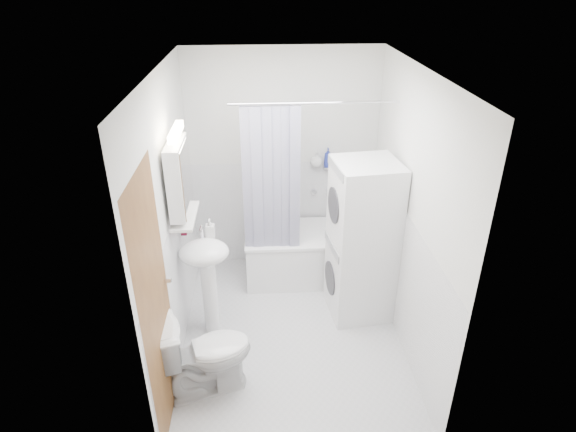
{
  "coord_description": "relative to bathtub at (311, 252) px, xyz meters",
  "views": [
    {
      "loc": [
        -0.25,
        -3.53,
        3.06
      ],
      "look_at": [
        -0.02,
        0.15,
        1.15
      ],
      "focal_mm": 30.0,
      "sensor_mm": 36.0,
      "label": 1
    }
  ],
  "objects": [
    {
      "name": "floor",
      "position": [
        -0.28,
        -0.92,
        -0.3
      ],
      "size": [
        2.6,
        2.6,
        0.0
      ],
      "primitive_type": "plane",
      "color": "silver",
      "rests_on": "ground"
    },
    {
      "name": "room_walls",
      "position": [
        -0.28,
        -0.92,
        1.19
      ],
      "size": [
        2.6,
        2.6,
        2.6
      ],
      "color": "silver",
      "rests_on": "ground"
    },
    {
      "name": "wainscot",
      "position": [
        -0.28,
        -0.63,
        0.3
      ],
      "size": [
        1.98,
        2.58,
        2.58
      ],
      "color": "white",
      "rests_on": "ground"
    },
    {
      "name": "door",
      "position": [
        -1.23,
        -1.47,
        0.7
      ],
      "size": [
        0.05,
        2.0,
        2.0
      ],
      "color": "brown",
      "rests_on": "ground"
    },
    {
      "name": "bathtub",
      "position": [
        0.0,
        0.0,
        0.0
      ],
      "size": [
        1.42,
        0.67,
        0.54
      ],
      "color": "white",
      "rests_on": "ground"
    },
    {
      "name": "tub_spout",
      "position": [
        0.2,
        0.33,
        0.56
      ],
      "size": [
        0.04,
        0.12,
        0.04
      ],
      "primitive_type": "cylinder",
      "rotation": [
        1.57,
        0.0,
        0.0
      ],
      "color": "silver",
      "rests_on": "room_walls"
    },
    {
      "name": "curtain_rod",
      "position": [
        0.0,
        -0.28,
        1.7
      ],
      "size": [
        1.6,
        0.02,
        0.02
      ],
      "primitive_type": "cylinder",
      "rotation": [
        0.0,
        1.57,
        0.0
      ],
      "color": "silver",
      "rests_on": "room_walls"
    },
    {
      "name": "shower_curtain",
      "position": [
        -0.43,
        -0.28,
        0.95
      ],
      "size": [
        0.55,
        0.02,
        1.45
      ],
      "color": "#131241",
      "rests_on": "curtain_rod"
    },
    {
      "name": "sink",
      "position": [
        -1.04,
        -0.84,
        0.4
      ],
      "size": [
        0.44,
        0.37,
        1.04
      ],
      "color": "white",
      "rests_on": "ground"
    },
    {
      "name": "medicine_cabinet",
      "position": [
        -1.19,
        -0.82,
        1.27
      ],
      "size": [
        0.13,
        0.5,
        0.71
      ],
      "color": "white",
      "rests_on": "room_walls"
    },
    {
      "name": "shelf",
      "position": [
        -1.17,
        -0.82,
        0.9
      ],
      "size": [
        0.18,
        0.54,
        0.02
      ],
      "primitive_type": "cube",
      "color": "silver",
      "rests_on": "room_walls"
    },
    {
      "name": "shower_caddy",
      "position": [
        0.25,
        0.32,
        0.85
      ],
      "size": [
        0.22,
        0.06,
        0.02
      ],
      "primitive_type": "cube",
      "color": "silver",
      "rests_on": "room_walls"
    },
    {
      "name": "towel",
      "position": [
        -1.22,
        -0.54,
        1.06
      ],
      "size": [
        0.07,
        0.34,
        0.81
      ],
      "color": "#550D1D",
      "rests_on": "room_walls"
    },
    {
      "name": "washer_dryer",
      "position": [
        0.39,
        -0.63,
        0.49
      ],
      "size": [
        0.62,
        0.62,
        1.57
      ],
      "rotation": [
        0.0,
        0.0,
        0.12
      ],
      "color": "white",
      "rests_on": "ground"
    },
    {
      "name": "toilet",
      "position": [
        -1.0,
        -1.56,
        0.06
      ],
      "size": [
        0.82,
        0.61,
        0.72
      ],
      "primitive_type": "imported",
      "rotation": [
        0.0,
        0.0,
        1.87
      ],
      "color": "white",
      "rests_on": "ground"
    },
    {
      "name": "soap_pump",
      "position": [
        -0.99,
        -0.67,
        0.65
      ],
      "size": [
        0.08,
        0.17,
        0.08
      ],
      "primitive_type": "imported",
      "color": "gray",
      "rests_on": "sink"
    },
    {
      "name": "shelf_bottle",
      "position": [
        -1.17,
        -0.97,
        0.95
      ],
      "size": [
        0.07,
        0.18,
        0.07
      ],
      "primitive_type": "imported",
      "color": "gray",
      "rests_on": "shelf"
    },
    {
      "name": "shelf_cup",
      "position": [
        -1.17,
        -0.7,
        0.96
      ],
      "size": [
        0.1,
        0.09,
        0.1
      ],
      "primitive_type": "imported",
      "color": "gray",
      "rests_on": "shelf"
    },
    {
      "name": "shampoo_a",
      "position": [
        0.07,
        0.32,
        0.93
      ],
      "size": [
        0.13,
        0.17,
        0.13
      ],
      "primitive_type": "imported",
      "color": "gray",
      "rests_on": "shower_caddy"
    },
    {
      "name": "shampoo_b",
      "position": [
        0.19,
        0.32,
        0.9
      ],
      "size": [
        0.08,
        0.21,
        0.08
      ],
      "primitive_type": "imported",
      "color": "navy",
      "rests_on": "shower_caddy"
    }
  ]
}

